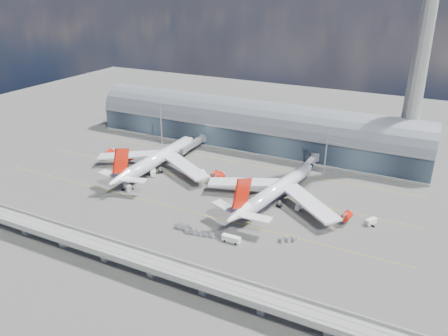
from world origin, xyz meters
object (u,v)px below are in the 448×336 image
at_px(service_truck_3, 371,222).
at_px(cargo_train_2, 288,240).
at_px(service_truck_2, 231,239).
at_px(floodlight_mast_left, 161,123).
at_px(airliner_left, 156,159).
at_px(service_truck_1, 127,187).
at_px(control_tower, 419,70).
at_px(service_truck_4, 299,207).
at_px(cargo_train_0, 185,227).
at_px(cargo_train_1, 200,233).
at_px(service_truck_0, 153,172).
at_px(floodlight_mast_right, 326,150).
at_px(airliner_right, 276,191).
at_px(service_truck_5, 203,174).

distance_m(service_truck_3, cargo_train_2, 38.04).
relative_size(service_truck_2, cargo_train_2, 1.07).
xyz_separation_m(floodlight_mast_left, service_truck_2, (84.84, -78.84, -12.27)).
xyz_separation_m(airliner_left, service_truck_1, (0.93, -25.76, -5.02)).
height_order(control_tower, service_truck_4, control_tower).
height_order(service_truck_1, cargo_train_0, service_truck_1).
xyz_separation_m(service_truck_4, cargo_train_1, (-28.52, -37.73, -0.44)).
bearing_deg(service_truck_0, floodlight_mast_right, -7.93).
height_order(service_truck_1, service_truck_3, service_truck_1).
height_order(service_truck_1, service_truck_2, service_truck_1).
bearing_deg(cargo_train_0, service_truck_1, 69.95).
height_order(service_truck_2, service_truck_4, service_truck_2).
distance_m(floodlight_mast_right, cargo_train_1, 85.70).
height_order(floodlight_mast_right, cargo_train_2, floodlight_mast_right).
relative_size(floodlight_mast_right, cargo_train_2, 3.79).
height_order(airliner_right, service_truck_4, airliner_right).
distance_m(floodlight_mast_right, cargo_train_0, 87.58).
relative_size(airliner_left, airliner_right, 1.03).
distance_m(floodlight_mast_left, service_truck_1, 65.18).
xyz_separation_m(service_truck_1, cargo_train_1, (50.54, -19.39, -0.59)).
bearing_deg(cargo_train_1, control_tower, -19.94).
xyz_separation_m(floodlight_mast_right, service_truck_0, (-78.58, -39.89, -12.07)).
relative_size(floodlight_mast_left, cargo_train_0, 2.95).
relative_size(airliner_right, cargo_train_2, 10.60).
distance_m(control_tower, floodlight_mast_right, 58.76).
xyz_separation_m(airliner_right, cargo_train_1, (-17.00, -38.57, -5.08)).
xyz_separation_m(service_truck_1, cargo_train_2, (82.92, -8.35, -0.61)).
relative_size(airliner_left, cargo_train_0, 8.50).
xyz_separation_m(service_truck_0, cargo_train_2, (82.59, -28.92, -0.73)).
bearing_deg(service_truck_3, cargo_train_1, -116.71).
relative_size(control_tower, airliner_left, 1.39).
distance_m(airliner_right, cargo_train_2, 31.94).
distance_m(service_truck_2, cargo_train_2, 21.64).
relative_size(floodlight_mast_left, cargo_train_1, 2.07).
distance_m(control_tower, service_truck_5, 117.95).
distance_m(floodlight_mast_left, cargo_train_2, 125.37).
bearing_deg(service_truck_1, cargo_train_0, -83.92).
bearing_deg(service_truck_4, service_truck_0, -173.87).
bearing_deg(cargo_train_1, airliner_left, 59.23).
distance_m(floodlight_mast_right, service_truck_2, 81.22).
bearing_deg(airliner_left, cargo_train_0, -45.02).
xyz_separation_m(service_truck_1, cargo_train_0, (43.12, -18.48, -0.44)).
bearing_deg(floodlight_mast_left, floodlight_mast_right, 0.00).
xyz_separation_m(floodlight_mast_left, service_truck_5, (45.74, -30.54, -12.19)).
relative_size(floodlight_mast_left, service_truck_1, 4.75).
distance_m(service_truck_4, cargo_train_1, 47.30).
height_order(airliner_left, service_truck_3, airliner_left).
height_order(airliner_left, airliner_right, airliner_right).
distance_m(service_truck_3, cargo_train_1, 70.21).
relative_size(service_truck_1, cargo_train_1, 0.44).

